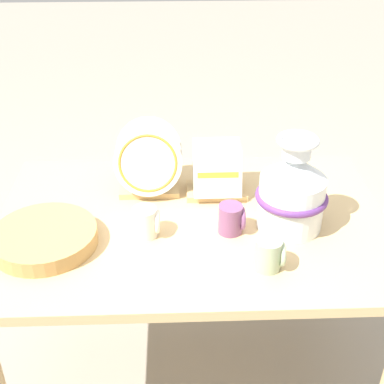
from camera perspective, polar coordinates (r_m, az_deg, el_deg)
The scene contains 9 objects.
ground_plane at distance 2.34m, azimuth 0.00°, elevation -18.34°, with size 14.00×14.00×0.00m, color gray.
display_table at distance 1.88m, azimuth 0.00°, elevation -5.07°, with size 1.34×0.89×0.75m.
ceramic_vase at distance 1.76m, azimuth 10.64°, elevation 0.19°, with size 0.24×0.24×0.33m.
dish_rack_round_plates at distance 1.93m, azimuth -4.64°, elevation 2.74°, with size 0.24×0.18×0.26m.
dish_rack_square_plates at distance 1.94m, azimuth 2.64°, elevation 1.68°, with size 0.22×0.16×0.19m.
wicker_charger_stack at distance 1.76m, azimuth -15.45°, elevation -4.73°, with size 0.33×0.33×0.05m.
mug_plum_glaze at distance 1.75m, azimuth 4.26°, elevation -2.87°, with size 0.09×0.08×0.10m.
mug_sage_glaze at distance 1.61m, azimuth 8.30°, elevation -6.57°, with size 0.09×0.08×0.10m.
mug_cream_glaze at distance 1.73m, azimuth -4.87°, elevation -3.22°, with size 0.09×0.08×0.10m.
Camera 1 is at (-0.06, -1.51, 1.79)m, focal length 50.00 mm.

